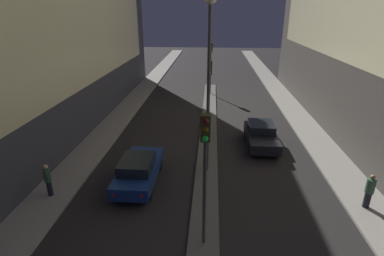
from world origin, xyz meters
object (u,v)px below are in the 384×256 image
car_right_lane (261,135)px  pedestrian_on_right_sidewalk (369,190)px  traffic_light_near (205,154)px  car_left_lane (139,170)px  traffic_light_far (211,57)px  traffic_light_mid (209,82)px  street_lamp (209,44)px  pedestrian_on_left_sidewalk (48,179)px

car_right_lane → pedestrian_on_right_sidewalk: bearing=-60.1°
traffic_light_near → car_right_lane: size_ratio=1.20×
car_left_lane → car_right_lane: (6.79, 4.94, -0.00)m
traffic_light_far → pedestrian_on_right_sidewalk: bearing=-69.3°
traffic_light_mid → pedestrian_on_right_sidewalk: size_ratio=3.13×
car_right_lane → traffic_light_mid: bearing=158.2°
street_lamp → pedestrian_on_right_sidewalk: size_ratio=5.53×
traffic_light_far → pedestrian_on_right_sidewalk: (7.07, -18.69, -2.85)m
traffic_light_near → pedestrian_on_right_sidewalk: (7.07, 2.67, -2.85)m
car_left_lane → pedestrian_on_right_sidewalk: bearing=-7.9°
traffic_light_far → pedestrian_on_right_sidewalk: traffic_light_far is taller
traffic_light_far → car_right_lane: traffic_light_far is taller
car_right_lane → pedestrian_on_right_sidewalk: pedestrian_on_right_sidewalk is taller
street_lamp → pedestrian_on_left_sidewalk: street_lamp is taller
street_lamp → pedestrian_on_right_sidewalk: 9.58m
traffic_light_far → street_lamp: (0.00, -15.82, 2.94)m
traffic_light_mid → pedestrian_on_left_sidewalk: size_ratio=3.16×
traffic_light_far → car_left_lane: bearing=-101.1°
pedestrian_on_left_sidewalk → traffic_light_near: bearing=-19.7°
car_right_lane → pedestrian_on_right_sidewalk: 7.38m
traffic_light_near → car_left_lane: (-3.40, 4.12, -3.06)m
car_left_lane → pedestrian_on_right_sidewalk: pedestrian_on_right_sidewalk is taller
traffic_light_near → traffic_light_mid: (0.00, 10.42, 0.00)m
pedestrian_on_right_sidewalk → traffic_light_mid: bearing=132.4°
traffic_light_far → street_lamp: street_lamp is taller
pedestrian_on_left_sidewalk → pedestrian_on_right_sidewalk: 14.33m
traffic_light_mid → traffic_light_near: bearing=-90.0°
traffic_light_near → car_left_lane: bearing=129.5°
traffic_light_near → car_right_lane: 10.15m
traffic_light_near → traffic_light_mid: 10.42m
traffic_light_near → pedestrian_on_left_sidewalk: 8.21m
traffic_light_mid → car_right_lane: traffic_light_mid is taller
pedestrian_on_right_sidewalk → pedestrian_on_left_sidewalk: bearing=-179.7°
street_lamp → pedestrian_on_left_sidewalk: (-7.25, -2.93, -5.79)m
pedestrian_on_left_sidewalk → car_right_lane: bearing=31.2°
car_left_lane → traffic_light_far: bearing=78.9°
traffic_light_far → traffic_light_mid: bearing=-90.0°
traffic_light_mid → pedestrian_on_right_sidewalk: (7.07, -7.75, -2.85)m
street_lamp → traffic_light_near: bearing=-90.0°
traffic_light_far → car_left_lane: 17.83m
car_left_lane → pedestrian_on_left_sidewalk: bearing=-158.5°
street_lamp → car_left_lane: bearing=-157.4°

